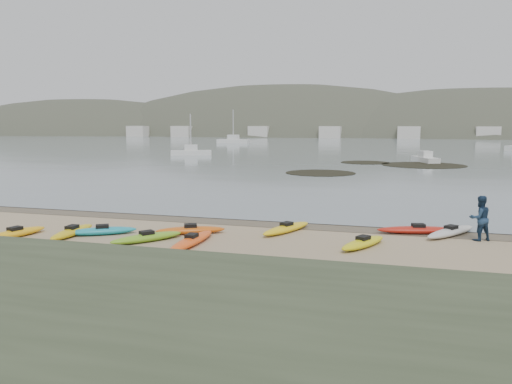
% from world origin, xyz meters
% --- Properties ---
extents(ground, '(600.00, 600.00, 0.00)m').
position_xyz_m(ground, '(0.00, 0.00, 0.00)').
color(ground, tan).
rests_on(ground, ground).
extents(wet_sand, '(60.00, 60.00, 0.00)m').
position_xyz_m(wet_sand, '(0.00, -0.30, 0.00)').
color(wet_sand, brown).
rests_on(wet_sand, ground).
extents(water, '(1200.00, 1200.00, 0.00)m').
position_xyz_m(water, '(0.00, 300.00, 0.01)').
color(water, slate).
rests_on(water, ground).
extents(kayaks, '(20.43, 8.79, 0.34)m').
position_xyz_m(kayaks, '(-0.01, -3.82, 0.17)').
color(kayaks, '#72B023').
rests_on(kayaks, ground).
extents(person_east, '(1.16, 1.06, 1.93)m').
position_xyz_m(person_east, '(10.29, -1.47, 0.96)').
color(person_east, navy).
rests_on(person_east, ground).
extents(kelp_mats, '(18.70, 21.40, 0.04)m').
position_xyz_m(kelp_mats, '(5.57, 35.03, 0.03)').
color(kelp_mats, black).
rests_on(kelp_mats, water).
extents(moored_boats, '(84.70, 70.14, 1.14)m').
position_xyz_m(moored_boats, '(4.92, 82.12, 0.51)').
color(moored_boats, silver).
rests_on(moored_boats, ground).
extents(far_hills, '(550.00, 135.00, 80.00)m').
position_xyz_m(far_hills, '(39.38, 193.97, -15.93)').
color(far_hills, '#384235').
rests_on(far_hills, ground).
extents(far_town, '(199.00, 5.00, 4.00)m').
position_xyz_m(far_town, '(6.00, 145.00, 2.00)').
color(far_town, beige).
rests_on(far_town, ground).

